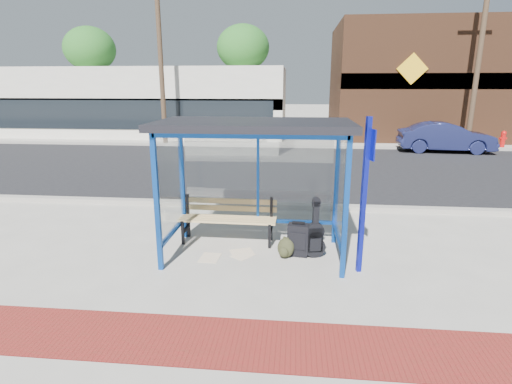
# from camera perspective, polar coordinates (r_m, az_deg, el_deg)

# --- Properties ---
(ground) EXTENTS (120.00, 120.00, 0.00)m
(ground) POSITION_cam_1_polar(r_m,az_deg,el_deg) (7.40, -0.27, -8.90)
(ground) COLOR #B2ADA0
(ground) RESTS_ON ground
(brick_paver_strip) EXTENTS (60.00, 1.00, 0.01)m
(brick_paver_strip) POSITION_cam_1_polar(r_m,az_deg,el_deg) (5.14, -3.41, -20.60)
(brick_paver_strip) COLOR maroon
(brick_paver_strip) RESTS_ON ground
(curb_near) EXTENTS (60.00, 0.25, 0.12)m
(curb_near) POSITION_cam_1_polar(r_m,az_deg,el_deg) (10.09, 1.40, -1.93)
(curb_near) COLOR gray
(curb_near) RESTS_ON ground
(street_asphalt) EXTENTS (60.00, 10.00, 0.00)m
(street_asphalt) POSITION_cam_1_polar(r_m,az_deg,el_deg) (15.04, 2.83, 3.50)
(street_asphalt) COLOR black
(street_asphalt) RESTS_ON ground
(curb_far) EXTENTS (60.00, 0.25, 0.12)m
(curb_far) POSITION_cam_1_polar(r_m,az_deg,el_deg) (20.06, 3.56, 6.55)
(curb_far) COLOR gray
(curb_far) RESTS_ON ground
(far_sidewalk) EXTENTS (60.00, 4.00, 0.01)m
(far_sidewalk) POSITION_cam_1_polar(r_m,az_deg,el_deg) (21.94, 3.74, 7.13)
(far_sidewalk) COLOR #B2ADA0
(far_sidewalk) RESTS_ON ground
(bus_shelter) EXTENTS (3.30, 1.80, 2.42)m
(bus_shelter) POSITION_cam_1_polar(r_m,az_deg,el_deg) (6.90, -0.23, 7.28)
(bus_shelter) COLOR #0D3E97
(bus_shelter) RESTS_ON ground
(storefront_white) EXTENTS (18.00, 6.04, 4.00)m
(storefront_white) POSITION_cam_1_polar(r_m,az_deg,el_deg) (26.56, -16.21, 12.27)
(storefront_white) COLOR silver
(storefront_white) RESTS_ON ground
(storefront_brown) EXTENTS (10.00, 7.08, 6.40)m
(storefront_brown) POSITION_cam_1_polar(r_m,az_deg,el_deg) (26.26, 22.47, 14.36)
(storefront_brown) COLOR #59331E
(storefront_brown) RESTS_ON ground
(tree_left) EXTENTS (3.60, 3.60, 7.03)m
(tree_left) POSITION_cam_1_polar(r_m,az_deg,el_deg) (32.36, -22.65, 18.27)
(tree_left) COLOR #4C3826
(tree_left) RESTS_ON ground
(tree_mid) EXTENTS (3.60, 3.60, 7.03)m
(tree_mid) POSITION_cam_1_polar(r_m,az_deg,el_deg) (29.07, -1.86, 19.84)
(tree_mid) COLOR #4C3826
(tree_mid) RESTS_ON ground
(tree_right) EXTENTS (3.60, 3.60, 7.03)m
(tree_right) POSITION_cam_1_polar(r_m,az_deg,el_deg) (31.16, 29.33, 17.71)
(tree_right) COLOR #4C3826
(tree_right) RESTS_ON ground
(utility_pole_west) EXTENTS (1.60, 0.24, 8.00)m
(utility_pole_west) POSITION_cam_1_polar(r_m,az_deg,el_deg) (21.24, -13.44, 17.61)
(utility_pole_west) COLOR #4C3826
(utility_pole_west) RESTS_ON ground
(utility_pole_east) EXTENTS (1.60, 0.24, 8.00)m
(utility_pole_east) POSITION_cam_1_polar(r_m,az_deg,el_deg) (21.80, 29.21, 16.11)
(utility_pole_east) COLOR #4C3826
(utility_pole_east) RESTS_ON ground
(bench) EXTENTS (1.91, 0.50, 0.90)m
(bench) POSITION_cam_1_polar(r_m,az_deg,el_deg) (7.86, -4.03, -3.52)
(bench) COLOR black
(bench) RESTS_ON ground
(guitar_bag) EXTENTS (0.40, 0.19, 1.05)m
(guitar_bag) POSITION_cam_1_polar(r_m,az_deg,el_deg) (7.23, 8.41, -6.36)
(guitar_bag) COLOR black
(guitar_bag) RESTS_ON ground
(suitcase) EXTENTS (0.40, 0.29, 0.64)m
(suitcase) POSITION_cam_1_polar(r_m,az_deg,el_deg) (7.29, 6.04, -6.81)
(suitcase) COLOR black
(suitcase) RESTS_ON ground
(backpack) EXTENTS (0.36, 0.34, 0.37)m
(backpack) POSITION_cam_1_polar(r_m,az_deg,el_deg) (7.24, 4.23, -8.00)
(backpack) COLOR #282A17
(backpack) RESTS_ON ground
(sign_post) EXTENTS (0.14, 0.31, 2.55)m
(sign_post) POSITION_cam_1_polar(r_m,az_deg,el_deg) (6.52, 15.28, 0.56)
(sign_post) COLOR #0E169A
(sign_post) RESTS_ON ground
(newspaper_a) EXTENTS (0.37, 0.45, 0.01)m
(newspaper_a) POSITION_cam_1_polar(r_m,az_deg,el_deg) (7.30, -6.60, -9.31)
(newspaper_a) COLOR white
(newspaper_a) RESTS_ON ground
(newspaper_b) EXTENTS (0.50, 0.46, 0.01)m
(newspaper_b) POSITION_cam_1_polar(r_m,az_deg,el_deg) (7.49, -2.03, -8.57)
(newspaper_b) COLOR white
(newspaper_b) RESTS_ON ground
(newspaper_c) EXTENTS (0.46, 0.48, 0.01)m
(newspaper_c) POSITION_cam_1_polar(r_m,az_deg,el_deg) (7.35, -1.87, -9.06)
(newspaper_c) COLOR white
(newspaper_c) RESTS_ON ground
(parked_car) EXTENTS (4.24, 1.74, 1.37)m
(parked_car) POSITION_cam_1_polar(r_m,az_deg,el_deg) (20.48, 25.46, 7.07)
(parked_car) COLOR #1B204D
(parked_car) RESTS_ON ground
(fire_hydrant) EXTENTS (0.37, 0.24, 0.82)m
(fire_hydrant) POSITION_cam_1_polar(r_m,az_deg,el_deg) (23.46, 31.82, 6.53)
(fire_hydrant) COLOR red
(fire_hydrant) RESTS_ON ground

